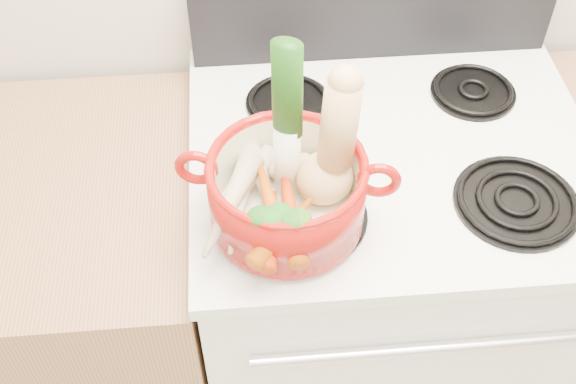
{
  "coord_description": "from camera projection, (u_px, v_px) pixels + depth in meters",
  "views": [
    {
      "loc": [
        -0.29,
        0.44,
        1.92
      ],
      "look_at": [
        -0.22,
        1.21,
        1.05
      ],
      "focal_mm": 45.0,
      "sensor_mm": 36.0,
      "label": 1
    }
  ],
  "objects": [
    {
      "name": "burner_back_right",
      "position": [
        473.0,
        90.0,
        1.48
      ],
      "size": [
        0.17,
        0.17,
        0.02
      ],
      "primitive_type": "cylinder",
      "color": "black",
      "rests_on": "cooktop"
    },
    {
      "name": "carrot_0",
      "position": [
        291.0,
        221.0,
        1.17
      ],
      "size": [
        0.04,
        0.18,
        0.05
      ],
      "primitive_type": "cone",
      "rotation": [
        1.66,
        0.0,
        0.06
      ],
      "color": "#C15E09",
      "rests_on": "dutch_oven"
    },
    {
      "name": "carrot_1",
      "position": [
        270.0,
        230.0,
        1.16
      ],
      "size": [
        0.06,
        0.16,
        0.05
      ],
      "primitive_type": "cone",
      "rotation": [
        1.66,
        0.0,
        -0.16
      ],
      "color": "#D9440A",
      "rests_on": "dutch_oven"
    },
    {
      "name": "carrot_2",
      "position": [
        289.0,
        203.0,
        1.18
      ],
      "size": [
        0.04,
        0.19,
        0.05
      ],
      "primitive_type": "cone",
      "rotation": [
        1.66,
        0.0,
        0.02
      ],
      "color": "red",
      "rests_on": "dutch_oven"
    },
    {
      "name": "control_backsplash",
      "position": [
        372.0,
        16.0,
        1.51
      ],
      "size": [
        0.76,
        0.05,
        0.18
      ],
      "primitive_type": "cube",
      "color": "black",
      "rests_on": "cooktop"
    },
    {
      "name": "burner_back_left",
      "position": [
        289.0,
        101.0,
        1.45
      ],
      "size": [
        0.17,
        0.17,
        0.02
      ],
      "primitive_type": "cylinder",
      "color": "black",
      "rests_on": "cooktop"
    },
    {
      "name": "ginger",
      "position": [
        288.0,
        168.0,
        1.25
      ],
      "size": [
        0.08,
        0.06,
        0.04
      ],
      "primitive_type": "ellipsoid",
      "rotation": [
        0.0,
        0.0,
        0.02
      ],
      "color": "tan",
      "rests_on": "dutch_oven"
    },
    {
      "name": "carrot_4",
      "position": [
        268.0,
        198.0,
        1.17
      ],
      "size": [
        0.06,
        0.17,
        0.05
      ],
      "primitive_type": "cone",
      "rotation": [
        1.66,
        0.0,
        0.15
      ],
      "color": "#D1640A",
      "rests_on": "dutch_oven"
    },
    {
      "name": "squash",
      "position": [
        331.0,
        143.0,
        1.14
      ],
      "size": [
        0.14,
        0.13,
        0.26
      ],
      "primitive_type": null,
      "rotation": [
        0.0,
        0.06,
        0.31
      ],
      "color": "#DDAF71",
      "rests_on": "dutch_oven"
    },
    {
      "name": "leek",
      "position": [
        287.0,
        120.0,
        1.13
      ],
      "size": [
        0.07,
        0.07,
        0.32
      ],
      "primitive_type": "cylinder",
      "rotation": [
        0.02,
        0.0,
        -0.43
      ],
      "color": "white",
      "rests_on": "dutch_oven"
    },
    {
      "name": "parsnip_0",
      "position": [
        241.0,
        196.0,
        1.2
      ],
      "size": [
        0.09,
        0.22,
        0.06
      ],
      "primitive_type": "cone",
      "rotation": [
        1.66,
        0.0,
        -0.21
      ],
      "color": "beige",
      "rests_on": "dutch_oven"
    },
    {
      "name": "burner_front_right",
      "position": [
        517.0,
        200.0,
        1.28
      ],
      "size": [
        0.22,
        0.22,
        0.02
      ],
      "primitive_type": "cylinder",
      "color": "black",
      "rests_on": "cooktop"
    },
    {
      "name": "parsnip_2",
      "position": [
        263.0,
        181.0,
        1.22
      ],
      "size": [
        0.08,
        0.19,
        0.06
      ],
      "primitive_type": "cone",
      "rotation": [
        1.66,
        0.0,
        0.23
      ],
      "color": "beige",
      "rests_on": "dutch_oven"
    },
    {
      "name": "parsnip_3",
      "position": [
        229.0,
        204.0,
        1.17
      ],
      "size": [
        0.13,
        0.2,
        0.06
      ],
      "primitive_type": "cone",
      "rotation": [
        1.66,
        0.0,
        -0.45
      ],
      "color": "beige",
      "rests_on": "dutch_oven"
    },
    {
      "name": "oven_handle",
      "position": [
        419.0,
        349.0,
        1.28
      ],
      "size": [
        0.6,
        0.02,
        0.02
      ],
      "primitive_type": "cylinder",
      "rotation": [
        0.0,
        1.57,
        0.0
      ],
      "color": "silver",
      "rests_on": "stove_body"
    },
    {
      "name": "parsnip_1",
      "position": [
        243.0,
        187.0,
        1.21
      ],
      "size": [
        0.14,
        0.16,
        0.05
      ],
      "primitive_type": "cone",
      "rotation": [
        1.66,
        0.0,
        -0.64
      ],
      "color": "beige",
      "rests_on": "dutch_oven"
    },
    {
      "name": "cooktop",
      "position": [
        393.0,
        153.0,
        1.39
      ],
      "size": [
        0.78,
        0.67,
        0.03
      ],
      "primitive_type": "cube",
      "color": "white",
      "rests_on": "stove_body"
    },
    {
      "name": "pot_handle_left",
      "position": [
        196.0,
        168.0,
        1.17
      ],
      "size": [
        0.07,
        0.03,
        0.07
      ],
      "primitive_type": "torus",
      "rotation": [
        1.57,
        0.0,
        -0.18
      ],
      "color": "#960F0A",
      "rests_on": "dutch_oven"
    },
    {
      "name": "dutch_oven",
      "position": [
        287.0,
        192.0,
        1.19
      ],
      "size": [
        0.3,
        0.3,
        0.13
      ],
      "primitive_type": "cylinder",
      "rotation": [
        0.0,
        0.0,
        -0.18
      ],
      "color": "#960F0A",
      "rests_on": "burner_front_left"
    },
    {
      "name": "pot_handle_right",
      "position": [
        379.0,
        180.0,
        1.15
      ],
      "size": [
        0.07,
        0.03,
        0.07
      ],
      "primitive_type": "torus",
      "rotation": [
        1.57,
        0.0,
        -0.18
      ],
      "color": "#960F0A",
      "rests_on": "dutch_oven"
    },
    {
      "name": "stove_body",
      "position": [
        372.0,
        291.0,
        1.74
      ],
      "size": [
        0.76,
        0.65,
        0.92
      ],
      "primitive_type": "cube",
      "color": "white",
      "rests_on": "floor"
    },
    {
      "name": "carrot_3",
      "position": [
        283.0,
        231.0,
        1.14
      ],
      "size": [
        0.13,
        0.14,
        0.05
      ],
      "primitive_type": "cone",
      "rotation": [
        1.66,
        0.0,
        -0.72
      ],
      "color": "#BE5009",
      "rests_on": "dutch_oven"
    },
    {
      "name": "burner_front_left",
      "position": [
        304.0,
        215.0,
        1.25
      ],
      "size": [
        0.22,
        0.22,
        0.02
      ],
      "primitive_type": "cylinder",
      "color": "black",
      "rests_on": "cooktop"
    }
  ]
}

